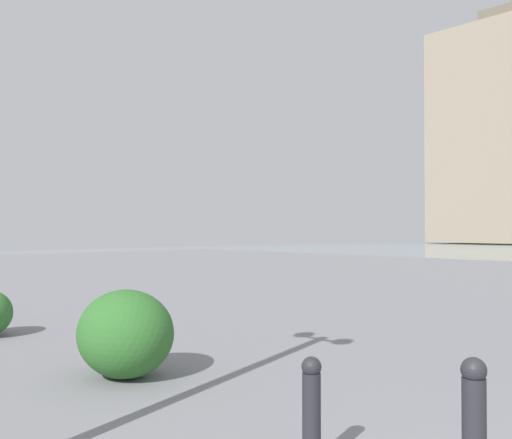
# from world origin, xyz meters

# --- Properties ---
(building_annex) EXTENTS (16.14, 10.86, 27.93)m
(building_annex) POSITION_xyz_m (28.82, -66.07, 12.93)
(building_annex) COLOR gray
(building_annex) RESTS_ON ground
(bollard_mid) EXTENTS (0.13, 0.13, 0.71)m
(bollard_mid) POSITION_xyz_m (2.57, -1.05, 0.37)
(bollard_mid) COLOR #232328
(bollard_mid) RESTS_ON ground
(shrub_round) EXTENTS (1.07, 0.96, 0.91)m
(shrub_round) POSITION_xyz_m (5.36, -1.31, 0.45)
(shrub_round) COLOR #2D6628
(shrub_round) RESTS_ON ground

